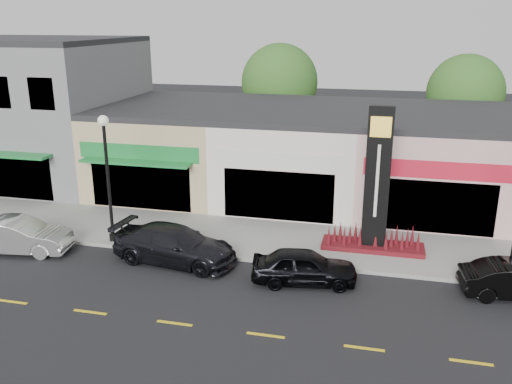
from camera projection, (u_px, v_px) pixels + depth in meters
ground at (284, 290)px, 19.52m from camera, size 120.00×120.00×0.00m
sidewalk at (302, 242)px, 23.52m from camera, size 52.00×4.30×0.15m
curb at (293, 264)px, 21.44m from camera, size 52.00×0.20×0.15m
building_grey_2story at (28, 109)px, 32.85m from camera, size 12.00×10.95×8.30m
shop_beige at (176, 145)px, 31.28m from camera, size 7.00×10.85×4.80m
shop_cream at (296, 151)px, 29.75m from camera, size 7.00×10.01×4.80m
shop_pink_w at (428, 158)px, 28.20m from camera, size 7.00×10.01×4.80m
tree_rear_west at (280, 82)px, 36.87m from camera, size 5.20×5.20×7.83m
tree_rear_mid at (465, 92)px, 34.33m from camera, size 4.80×4.80×7.29m
lamp_west_near at (107, 166)px, 22.54m from camera, size 0.44×0.44×5.47m
pylon_sign at (376, 201)px, 22.05m from camera, size 4.20×1.30×6.00m
car_white_van at (18, 236)px, 22.53m from camera, size 2.14×4.57×1.45m
car_dark_sedan at (175, 245)px, 21.59m from camera, size 2.68×5.29×1.47m
car_black_sedan at (304, 267)px, 19.88m from camera, size 2.15×4.06×1.32m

